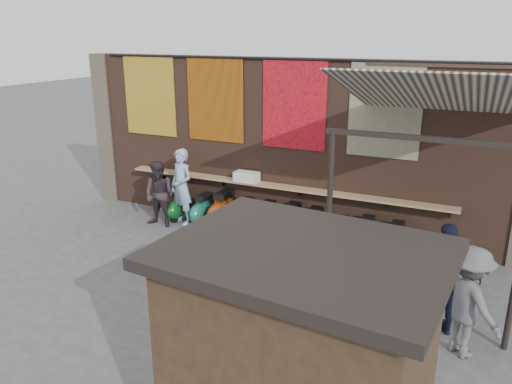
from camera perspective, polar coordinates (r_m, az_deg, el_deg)
ground at (r=10.10m, az=-2.70°, el=-8.89°), size 70.00×70.00×0.00m
brick_wall at (r=11.76m, az=3.25°, el=5.33°), size 10.00×0.40×4.00m
pier_left at (r=14.46m, az=-16.42°, el=6.99°), size 0.50×0.50×4.00m
eating_counter at (r=11.65m, az=2.50°, el=0.66°), size 8.00×0.32×0.05m
shelf_box at (r=11.90m, az=-1.08°, el=1.75°), size 0.58×0.32×0.24m
tapestry_redgold at (r=13.15m, az=-12.05°, el=10.72°), size 1.50×0.02×2.00m
tapestry_sun at (r=12.11m, az=-4.68°, el=10.47°), size 1.50×0.02×2.00m
tapestry_orange at (r=11.27m, az=4.35°, el=9.94°), size 1.50×0.02×2.00m
tapestry_multi at (r=10.74m, az=14.51°, el=9.05°), size 1.50×0.02×2.00m
hang_rail at (r=11.28m, az=2.98°, el=14.97°), size 9.50×0.06×0.06m
scooter_stool_0 at (r=12.74m, az=-8.66°, el=-1.56°), size 0.34×0.75×0.71m
scooter_stool_1 at (r=12.42m, az=-6.09°, el=-1.94°), size 0.34×0.76×0.72m
scooter_stool_2 at (r=12.17m, az=-3.85°, el=-1.98°), size 0.40×0.88×0.84m
scooter_stool_3 at (r=11.92m, az=-1.32°, el=-2.64°), size 0.35×0.78×0.74m
scooter_stool_4 at (r=11.68m, az=1.09°, el=-3.05°), size 0.35×0.78×0.75m
scooter_stool_5 at (r=11.44m, az=3.96°, el=-3.44°), size 0.38×0.84×0.79m
scooter_stool_6 at (r=11.25m, az=6.49°, el=-3.94°), size 0.37×0.81×0.77m
scooter_stool_7 at (r=11.08m, az=9.60°, el=-4.69°), size 0.32×0.71×0.68m
scooter_stool_8 at (r=10.99m, az=12.34°, el=-4.87°), size 0.35×0.78×0.74m
scooter_stool_9 at (r=10.89m, az=15.62°, el=-5.40°), size 0.35×0.77×0.73m
diner_left at (r=12.29m, az=-8.50°, el=0.60°), size 0.80×0.66×1.88m
diner_right at (r=12.23m, az=-10.98°, el=-0.27°), size 0.79×0.62×1.62m
shopper_navy at (r=8.28m, az=20.80°, el=-9.34°), size 1.16×0.77×1.83m
shopper_grey at (r=7.91m, az=23.10°, el=-11.50°), size 1.25×1.18×1.69m
shopper_tan at (r=8.75m, az=17.81°, el=-8.75°), size 0.87×0.81×1.49m
market_stall at (r=5.36m, az=5.07°, el=-19.93°), size 2.47×1.94×2.51m
stall_roof at (r=4.67m, az=5.51°, el=-7.05°), size 2.77×2.22×0.12m
stall_sign at (r=5.75m, az=9.10°, el=-10.52°), size 1.20×0.15×0.50m
stall_shelf at (r=6.23m, az=8.68°, el=-17.87°), size 1.93×0.27×0.06m
awning_canvas at (r=8.96m, az=20.48°, el=10.42°), size 3.20×3.28×0.97m
awning_ledger at (r=10.51m, az=21.53°, el=13.44°), size 3.30×0.08×0.12m
awning_header at (r=7.56m, az=19.05°, el=5.76°), size 3.00×0.08×0.08m
awning_post_left at (r=8.23m, az=8.28°, el=-3.61°), size 0.09×0.09×3.10m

